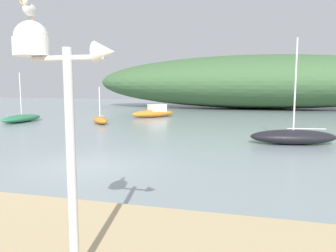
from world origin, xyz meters
TOP-DOWN VIEW (x-y plane):
  - ground_plane at (0.00, 0.00)m, footprint 120.00×120.00m
  - distant_hill at (5.70, 33.38)m, footprint 42.20×14.55m
  - mast_structure at (3.01, -6.20)m, footprint 1.33×0.46m
  - seagull_on_radar at (2.79, -6.21)m, footprint 0.14×0.36m
  - sailboat_far_right at (-5.41, 11.96)m, footprint 2.25×2.35m
  - sailboat_west_reach at (-11.87, 11.62)m, footprint 1.43×4.11m
  - sailboat_near_shore at (7.31, 6.48)m, footprint 4.16×2.12m
  - motorboat_centre_water at (-3.17, 18.13)m, footprint 3.73×3.94m

SIDE VIEW (x-z plane):
  - ground_plane at x=0.00m, z-range 0.00..0.00m
  - sailboat_far_right at x=-5.41m, z-range -1.07..1.64m
  - sailboat_west_reach at x=-11.87m, z-range -1.61..2.18m
  - sailboat_near_shore at x=7.31m, z-range -2.11..2.82m
  - motorboat_centre_water at x=-3.17m, z-range -0.14..1.03m
  - mast_structure at x=3.01m, z-range 1.21..4.50m
  - distant_hill at x=5.70m, z-range 0.00..6.69m
  - seagull_on_radar at x=2.79m, z-range 3.50..3.75m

